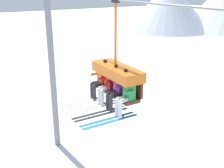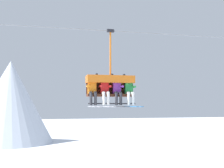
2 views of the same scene
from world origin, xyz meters
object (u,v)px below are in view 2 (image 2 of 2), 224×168
(skier_purple, at_px, (117,90))
(skier_green, at_px, (129,90))
(chairlift_chair, at_px, (110,83))
(skier_red, at_px, (105,90))
(skier_orange, at_px, (92,89))

(skier_purple, xyz_separation_m, skier_green, (0.50, 0.00, 0.00))
(chairlift_chair, relative_size, skier_red, 1.80)
(skier_orange, relative_size, skier_purple, 1.00)
(skier_green, bearing_deg, skier_purple, 180.00)
(chairlift_chair, xyz_separation_m, skier_red, (-0.25, -0.22, -0.31))
(skier_purple, relative_size, skier_green, 1.00)
(chairlift_chair, distance_m, skier_red, 0.46)
(chairlift_chair, bearing_deg, skier_green, -15.90)
(chairlift_chair, height_order, skier_red, chairlift_chair)
(chairlift_chair, xyz_separation_m, skier_green, (0.75, -0.21, -0.29))
(chairlift_chair, bearing_deg, skier_orange, -164.10)
(chairlift_chair, distance_m, skier_green, 0.83)
(skier_red, xyz_separation_m, skier_green, (1.00, 0.01, 0.02))
(skier_red, distance_m, skier_purple, 0.50)
(chairlift_chair, xyz_separation_m, skier_purple, (0.25, -0.21, -0.29))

